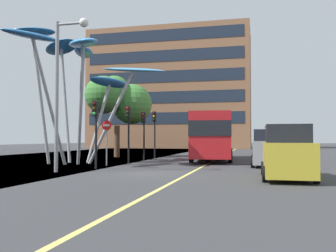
# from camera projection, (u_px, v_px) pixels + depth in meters

# --- Properties ---
(ground) EXTENTS (120.00, 240.00, 0.10)m
(ground) POSITION_uv_depth(u_px,v_px,m) (136.00, 174.00, 17.57)
(ground) COLOR #38383A
(red_bus) EXTENTS (3.67, 11.27, 3.57)m
(red_bus) POSITION_uv_depth(u_px,v_px,m) (211.00, 134.00, 28.12)
(red_bus) COLOR red
(red_bus) RESTS_ON ground
(leaf_sculpture) EXTENTS (10.04, 10.24, 8.75)m
(leaf_sculpture) POSITION_uv_depth(u_px,v_px,m) (77.00, 60.00, 24.27)
(leaf_sculpture) COLOR #9EA0A5
(leaf_sculpture) RESTS_ON ground
(traffic_light_kerb_near) EXTENTS (0.28, 0.42, 3.60)m
(traffic_light_kerb_near) POSITION_uv_depth(u_px,v_px,m) (95.00, 120.00, 19.98)
(traffic_light_kerb_near) COLOR black
(traffic_light_kerb_near) RESTS_ON ground
(traffic_light_kerb_far) EXTENTS (0.28, 0.42, 3.77)m
(traffic_light_kerb_far) POSITION_uv_depth(u_px,v_px,m) (128.00, 122.00, 24.82)
(traffic_light_kerb_far) COLOR black
(traffic_light_kerb_far) RESTS_ON ground
(traffic_light_island_mid) EXTENTS (0.28, 0.42, 3.60)m
(traffic_light_island_mid) POSITION_uv_depth(u_px,v_px,m) (144.00, 126.00, 28.50)
(traffic_light_island_mid) COLOR black
(traffic_light_island_mid) RESTS_ON ground
(traffic_light_opposite) EXTENTS (0.28, 0.42, 3.81)m
(traffic_light_opposite) POSITION_uv_depth(u_px,v_px,m) (154.00, 125.00, 30.41)
(traffic_light_opposite) COLOR black
(traffic_light_opposite) RESTS_ON ground
(car_parked_near) EXTENTS (2.00, 4.59, 2.17)m
(car_parked_near) POSITION_uv_depth(u_px,v_px,m) (287.00, 153.00, 15.10)
(car_parked_near) COLOR gold
(car_parked_near) RESTS_ON ground
(car_parked_mid) EXTENTS (1.92, 3.91, 2.14)m
(car_parked_mid) POSITION_uv_depth(u_px,v_px,m) (268.00, 149.00, 21.75)
(car_parked_mid) COLOR gray
(car_parked_mid) RESTS_ON ground
(car_parked_far) EXTENTS (2.00, 4.29, 2.28)m
(car_parked_far) POSITION_uv_depth(u_px,v_px,m) (271.00, 146.00, 28.32)
(car_parked_far) COLOR silver
(car_parked_far) RESTS_ON ground
(car_side_street) EXTENTS (2.02, 4.47, 2.19)m
(car_side_street) POSITION_uv_depth(u_px,v_px,m) (264.00, 145.00, 34.75)
(car_side_street) COLOR #2D5138
(car_side_street) RESTS_ON ground
(car_far_side) EXTENTS (1.94, 4.06, 2.24)m
(car_far_side) POSITION_uv_depth(u_px,v_px,m) (261.00, 144.00, 41.63)
(car_far_side) COLOR gold
(car_far_side) RESTS_ON ground
(street_lamp) EXTENTS (1.71, 0.44, 7.40)m
(street_lamp) POSITION_uv_depth(u_px,v_px,m) (64.00, 74.00, 18.12)
(street_lamp) COLOR gray
(street_lamp) RESTS_ON ground
(tree_pavement_near) EXTENTS (5.30, 5.33, 7.11)m
(tree_pavement_near) POSITION_uv_depth(u_px,v_px,m) (119.00, 99.00, 32.86)
(tree_pavement_near) COLOR brown
(tree_pavement_near) RESTS_ON ground
(no_entry_sign) EXTENTS (0.60, 0.12, 2.71)m
(no_entry_sign) POSITION_uv_depth(u_px,v_px,m) (107.00, 136.00, 22.44)
(no_entry_sign) COLOR gray
(no_entry_sign) RESTS_ON ground
(backdrop_building) EXTENTS (27.59, 11.72, 20.38)m
(backdrop_building) POSITION_uv_depth(u_px,v_px,m) (171.00, 90.00, 66.58)
(backdrop_building) COLOR #8E6042
(backdrop_building) RESTS_ON ground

